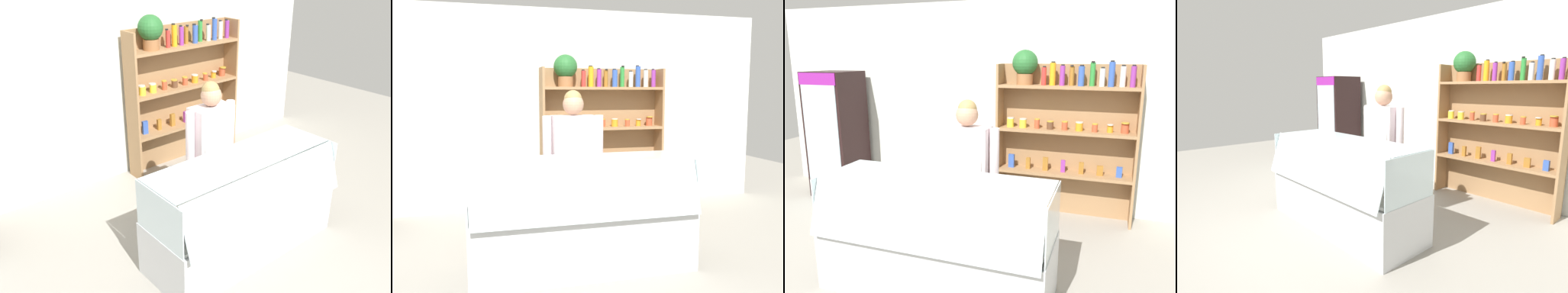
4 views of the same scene
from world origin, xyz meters
The scene contains 6 objects.
ground_plane centered at (0.00, 0.00, 0.00)m, with size 12.00×12.00×0.00m, color gray.
back_wall centered at (0.00, 2.35, 1.35)m, with size 6.80×0.10×2.70m, color silver.
drinks_fridge centered at (-2.26, 1.88, 0.90)m, with size 0.64×0.64×1.79m.
shelving_unit centered at (0.89, 2.10, 1.20)m, with size 1.68×0.31×2.07m.
deli_display_case centered at (0.16, 0.13, 0.32)m, with size 1.98×0.76×1.01m.
shop_clerk centered at (0.23, 0.69, 0.95)m, with size 0.63×0.25×1.61m.
Camera 3 is at (1.50, -2.57, 2.00)m, focal length 35.00 mm.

